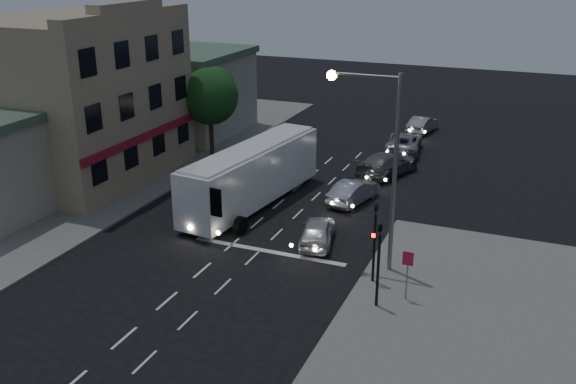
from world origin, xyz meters
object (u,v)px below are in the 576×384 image
at_px(car_sedan_a, 354,192).
at_px(traffic_signal_main, 375,233).
at_px(car_suv, 317,231).
at_px(regulatory_sign, 408,268).
at_px(streetlight, 381,150).
at_px(tour_bus, 252,174).
at_px(traffic_signal_side, 379,255).
at_px(car_extra, 422,125).
at_px(car_sedan_c, 404,142).
at_px(car_sedan_b, 387,164).
at_px(street_tree, 210,94).

relative_size(car_sedan_a, traffic_signal_main, 1.00).
bearing_deg(car_suv, regulatory_sign, 130.35).
bearing_deg(traffic_signal_main, streetlight, 100.20).
relative_size(car_sedan_a, regulatory_sign, 1.86).
xyz_separation_m(tour_bus, traffic_signal_side, (9.66, -8.57, 0.52)).
bearing_deg(car_extra, traffic_signal_main, 105.61).
height_order(car_suv, car_sedan_c, car_sedan_c).
relative_size(car_sedan_c, traffic_signal_main, 1.25).
relative_size(tour_bus, car_sedan_b, 2.22).
distance_m(car_sedan_b, street_tree, 13.29).
bearing_deg(car_extra, street_tree, 52.23).
bearing_deg(tour_bus, traffic_signal_main, -29.18).
bearing_deg(car_extra, car_sedan_a, 96.92).
bearing_deg(traffic_signal_main, car_sedan_b, 101.72).
bearing_deg(car_suv, car_sedan_b, -105.88).
relative_size(car_suv, traffic_signal_side, 0.95).
relative_size(car_sedan_b, street_tree, 0.85).
bearing_deg(streetlight, car_suv, 155.00).
bearing_deg(regulatory_sign, car_sedan_a, 117.79).
distance_m(traffic_signal_side, street_tree, 23.24).
distance_m(car_sedan_b, traffic_signal_side, 17.20).
bearing_deg(car_sedan_a, car_extra, -79.37).
distance_m(tour_bus, car_sedan_b, 10.12).
distance_m(car_suv, traffic_signal_main, 5.08).
xyz_separation_m(traffic_signal_side, regulatory_sign, (1.00, 0.96, -0.82)).
bearing_deg(car_sedan_b, car_extra, -72.00).
bearing_deg(car_sedan_c, car_extra, -98.89).
relative_size(car_extra, streetlight, 0.45).
xyz_separation_m(regulatory_sign, street_tree, (-17.51, 15.26, 2.90)).
height_order(regulatory_sign, streetlight, streetlight).
height_order(car_sedan_b, street_tree, street_tree).
xyz_separation_m(car_sedan_a, street_tree, (-12.16, 5.11, 3.82)).
distance_m(car_sedan_a, car_sedan_b, 5.62).
distance_m(tour_bus, street_tree, 10.59).
xyz_separation_m(tour_bus, car_sedan_c, (5.75, 13.80, -1.19)).
xyz_separation_m(car_extra, street_tree, (-12.80, -12.00, 3.83)).
height_order(car_extra, street_tree, street_tree).
xyz_separation_m(car_sedan_a, car_sedan_c, (0.44, 11.25, 0.04)).
distance_m(car_sedan_b, regulatory_sign, 16.47).
distance_m(tour_bus, streetlight, 10.83).
height_order(car_suv, streetlight, streetlight).
bearing_deg(street_tree, car_sedan_c, 26.01).
bearing_deg(car_sedan_c, traffic_signal_main, 92.09).
height_order(traffic_signal_side, street_tree, street_tree).
relative_size(car_sedan_a, streetlight, 0.45).
relative_size(car_suv, street_tree, 0.63).
bearing_deg(car_sedan_b, car_sedan_a, 102.19).
relative_size(car_suv, car_extra, 0.96).
height_order(car_sedan_a, regulatory_sign, regulatory_sign).
relative_size(car_sedan_a, car_extra, 1.02).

